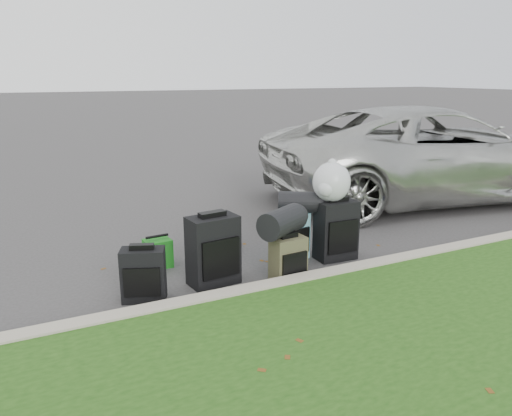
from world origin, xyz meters
name	(u,v)px	position (x,y,z in m)	size (l,w,h in m)	color
ground	(271,256)	(0.00, 0.00, 0.00)	(120.00, 120.00, 0.00)	#383535
curb	(317,280)	(0.00, -1.00, 0.07)	(120.00, 0.18, 0.15)	#9E937F
suv	(432,153)	(3.75, 1.29, 0.79)	(2.61, 5.67, 1.57)	#B7B7B2
suitcase_small_black	(144,275)	(-1.64, -0.52, 0.25)	(0.41, 0.22, 0.51)	black
suitcase_large_black_left	(213,250)	(-0.91, -0.45, 0.36)	(0.50, 0.30, 0.72)	black
suitcase_olive	(288,260)	(-0.20, -0.75, 0.24)	(0.35, 0.22, 0.48)	#393723
suitcase_teal	(292,236)	(0.17, -0.19, 0.27)	(0.38, 0.23, 0.54)	#5A99AB
suitcase_large_black_right	(336,230)	(0.63, -0.41, 0.34)	(0.46, 0.28, 0.69)	black
tote_green	(158,253)	(-1.29, 0.24, 0.16)	(0.28, 0.23, 0.32)	#187019
tote_navy	(215,237)	(-0.51, 0.51, 0.15)	(0.29, 0.22, 0.31)	navy
duffel_left	(282,222)	(-0.22, -0.65, 0.62)	(0.29, 0.29, 0.53)	black
duffel_right	(297,202)	(0.25, -0.16, 0.67)	(0.25, 0.25, 0.44)	black
trash_bag	(332,182)	(0.58, -0.35, 0.91)	(0.44, 0.44, 0.44)	silver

